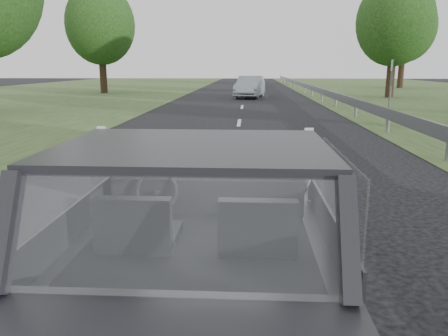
# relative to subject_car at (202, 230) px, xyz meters

# --- Properties ---
(ground) EXTENTS (140.00, 140.00, 0.00)m
(ground) POSITION_rel_subject_car_xyz_m (0.00, 0.00, -0.72)
(ground) COLOR #2F3035
(ground) RESTS_ON ground
(subject_car) EXTENTS (1.80, 4.00, 1.45)m
(subject_car) POSITION_rel_subject_car_xyz_m (0.00, 0.00, 0.00)
(subject_car) COLOR black
(subject_car) RESTS_ON ground
(dashboard) EXTENTS (1.58, 0.45, 0.30)m
(dashboard) POSITION_rel_subject_car_xyz_m (0.00, 0.62, 0.12)
(dashboard) COLOR black
(dashboard) RESTS_ON subject_car
(driver_seat) EXTENTS (0.50, 0.72, 0.42)m
(driver_seat) POSITION_rel_subject_car_xyz_m (-0.40, -0.29, 0.16)
(driver_seat) COLOR black
(driver_seat) RESTS_ON subject_car
(passenger_seat) EXTENTS (0.50, 0.72, 0.42)m
(passenger_seat) POSITION_rel_subject_car_xyz_m (0.40, -0.29, 0.16)
(passenger_seat) COLOR black
(passenger_seat) RESTS_ON subject_car
(steering_wheel) EXTENTS (0.36, 0.36, 0.04)m
(steering_wheel) POSITION_rel_subject_car_xyz_m (-0.40, 0.33, 0.20)
(steering_wheel) COLOR black
(steering_wheel) RESTS_ON dashboard
(cat) EXTENTS (0.59, 0.19, 0.26)m
(cat) POSITION_rel_subject_car_xyz_m (0.30, 0.60, 0.36)
(cat) COLOR #969696
(cat) RESTS_ON dashboard
(guardrail) EXTENTS (0.05, 90.00, 0.32)m
(guardrail) POSITION_rel_subject_car_xyz_m (4.30, 10.00, -0.15)
(guardrail) COLOR gray
(guardrail) RESTS_ON ground
(other_car) EXTENTS (2.20, 4.26, 1.34)m
(other_car) POSITION_rel_subject_car_xyz_m (0.37, 24.70, -0.06)
(other_car) COLOR #A8B2C0
(other_car) RESTS_ON ground
(highway_sign) EXTENTS (0.29, 0.88, 2.21)m
(highway_sign) POSITION_rel_subject_car_xyz_m (6.68, 17.28, 0.38)
(highway_sign) COLOR #0C5B23
(highway_sign) RESTS_ON ground
(tree_2) EXTENTS (5.51, 5.51, 7.01)m
(tree_2) POSITION_rel_subject_car_xyz_m (9.10, 25.23, 2.78)
(tree_2) COLOR #153711
(tree_2) RESTS_ON ground
(tree_3) EXTENTS (5.73, 5.73, 8.17)m
(tree_3) POSITION_rel_subject_car_xyz_m (14.01, 38.18, 3.36)
(tree_3) COLOR #153711
(tree_3) RESTS_ON ground
(tree_6) EXTENTS (6.34, 6.34, 7.38)m
(tree_6) POSITION_rel_subject_car_xyz_m (-10.30, 28.89, 2.96)
(tree_6) COLOR #153711
(tree_6) RESTS_ON ground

